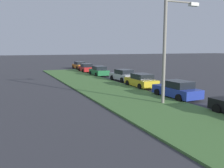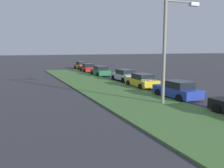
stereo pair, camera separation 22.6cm
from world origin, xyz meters
The scene contains 8 objects.
grass_median centered at (10.00, 6.66, 0.06)m, with size 60.00×6.00×0.12m, color #477238.
parked_car_blue centered at (10.90, 3.00, 0.72)m, with size 4.37×2.15×1.47m.
parked_car_yellow centered at (16.84, 2.84, 0.72)m, with size 4.33×2.07×1.47m.
parked_car_silver centered at (22.12, 2.30, 0.72)m, with size 4.38×2.17×1.47m.
parked_car_green centered at (28.81, 3.02, 0.72)m, with size 4.34×2.10×1.47m.
parked_car_red centered at (35.11, 2.99, 0.72)m, with size 4.39×2.19×1.47m.
parked_car_orange centered at (41.70, 2.28, 0.72)m, with size 4.36×2.13×1.47m.
streetlight centered at (9.50, 5.03, 4.39)m, with size 0.39×2.87×7.50m.
Camera 2 is at (-4.81, 15.57, 4.08)m, focal length 38.47 mm.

